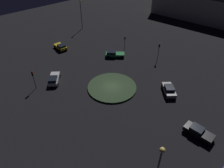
{
  "coord_description": "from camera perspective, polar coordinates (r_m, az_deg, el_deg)",
  "views": [
    {
      "loc": [
        22.99,
        -21.93,
        24.69
      ],
      "look_at": [
        0.0,
        0.0,
        0.9
      ],
      "focal_mm": 32.73,
      "sensor_mm": 36.0,
      "label": 1
    }
  ],
  "objects": [
    {
      "name": "roundabout_island",
      "position": [
        40.14,
        0.0,
        -0.86
      ],
      "size": [
        9.59,
        9.59,
        0.31
      ],
      "primitive_type": "cylinder",
      "color": "#2D4228",
      "rests_on": "ground_plane"
    },
    {
      "name": "streetlamp_northwest",
      "position": [
        65.88,
        -8.74,
        19.98
      ],
      "size": [
        0.6,
        0.6,
        8.72
      ],
      "color": "#4C4C51",
      "rests_on": "ground_plane"
    },
    {
      "name": "traffic_light_southwest",
      "position": [
        41.22,
        -21.17,
        1.96
      ],
      "size": [
        0.38,
        0.39,
        3.92
      ],
      "rotation": [
        0.0,
        0.0,
        0.82
      ],
      "color": "#2D2D2D",
      "rests_on": "ground_plane"
    },
    {
      "name": "store_building",
      "position": [
        80.68,
        24.62,
        19.12
      ],
      "size": [
        35.89,
        15.52,
        8.62
      ],
      "rotation": [
        0.0,
        0.0,
        3.26
      ],
      "color": "#B7B299",
      "rests_on": "ground_plane"
    },
    {
      "name": "car_green",
      "position": [
        50.37,
        0.61,
        8.44
      ],
      "size": [
        4.59,
        4.5,
        1.44
      ],
      "rotation": [
        0.0,
        0.0,
        0.76
      ],
      "color": "#1E7238",
      "rests_on": "ground_plane"
    },
    {
      "name": "ground_plane",
      "position": [
        40.24,
        0.0,
        -1.03
      ],
      "size": [
        118.78,
        118.78,
        0.0
      ],
      "primitive_type": "plane",
      "color": "black"
    },
    {
      "name": "traffic_light_north",
      "position": [
        48.98,
        12.95,
        9.61
      ],
      "size": [
        0.3,
        0.36,
        4.26
      ],
      "rotation": [
        0.0,
        0.0,
        -1.55
      ],
      "color": "#2D2D2D",
      "rests_on": "ground_plane"
    },
    {
      "name": "traffic_light_northwest",
      "position": [
        52.61,
        3.59,
        12.01
      ],
      "size": [
        0.37,
        0.39,
        3.74
      ],
      "rotation": [
        0.0,
        0.0,
        -0.96
      ],
      "color": "#2D2D2D",
      "rests_on": "ground_plane"
    },
    {
      "name": "streetlamp_southeast",
      "position": [
        22.46,
        12.82,
        -21.5
      ],
      "size": [
        0.56,
        0.56,
        8.84
      ],
      "color": "#4C4C51",
      "rests_on": "ground_plane"
    },
    {
      "name": "car_silver",
      "position": [
        42.96,
        -15.93,
        1.38
      ],
      "size": [
        4.48,
        4.14,
        1.49
      ],
      "rotation": [
        0.0,
        0.0,
        2.45
      ],
      "color": "silver",
      "rests_on": "ground_plane"
    },
    {
      "name": "car_grey",
      "position": [
        39.94,
        15.63,
        -1.52
      ],
      "size": [
        4.36,
        4.17,
        1.55
      ],
      "rotation": [
        0.0,
        0.0,
        -0.73
      ],
      "color": "slate",
      "rests_on": "ground_plane"
    },
    {
      "name": "car_black",
      "position": [
        33.78,
        23.01,
        -12.22
      ],
      "size": [
        4.39,
        2.12,
        1.47
      ],
      "rotation": [
        0.0,
        0.0,
        0.04
      ],
      "color": "black",
      "rests_on": "ground_plane"
    },
    {
      "name": "car_yellow",
      "position": [
        55.45,
        -14.16,
        10.1
      ],
      "size": [
        4.1,
        2.33,
        1.42
      ],
      "rotation": [
        0.0,
        0.0,
        3.07
      ],
      "color": "gold",
      "rests_on": "ground_plane"
    }
  ]
}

